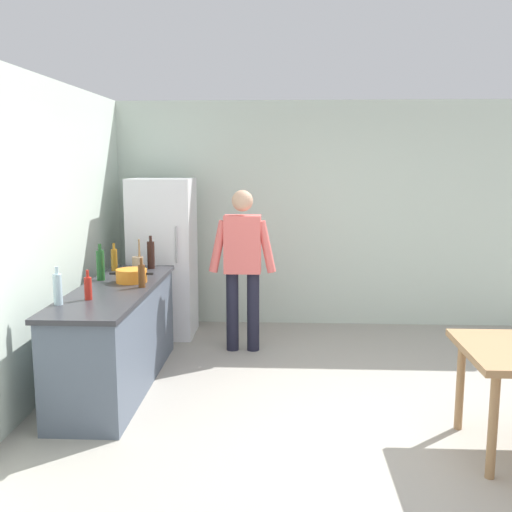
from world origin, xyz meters
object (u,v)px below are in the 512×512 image
bottle_wine_dark (151,255)px  cooking_pot (131,276)px  bottle_water_clear (58,289)px  utensil_jar (138,263)px  bottle_oil_amber (114,259)px  bottle_wine_green (100,265)px  bottle_beer_brown (142,275)px  person (243,260)px  bottle_sauce_red (88,288)px  refrigerator (163,258)px

bottle_wine_dark → cooking_pot: bearing=-92.1°
bottle_water_clear → utensil_jar: bearing=79.8°
bottle_oil_amber → bottle_wine_green: (0.01, -0.47, 0.03)m
utensil_jar → bottle_oil_amber: bearing=-173.6°
cooking_pot → bottle_oil_amber: bottle_oil_amber is taller
bottle_wine_dark → bottle_beer_brown: bearing=-82.4°
person → bottle_beer_brown: size_ratio=6.54×
cooking_pot → bottle_water_clear: 0.94m
bottle_wine_green → bottle_wine_dark: (0.33, 0.61, 0.00)m
bottle_oil_amber → bottle_water_clear: 1.43m
bottle_oil_amber → bottle_beer_brown: bearing=-58.9°
person → bottle_sauce_red: bearing=-126.5°
refrigerator → bottle_water_clear: refrigerator is taller
bottle_sauce_red → utensil_jar: bearing=86.1°
utensil_jar → bottle_oil_amber: 0.24m
bottle_wine_dark → bottle_sauce_red: bearing=-98.0°
bottle_wine_green → bottle_wine_dark: 0.70m
bottle_oil_amber → bottle_wine_green: bearing=-89.1°
refrigerator → bottle_beer_brown: bearing=-85.0°
person → bottle_oil_amber: bearing=-167.8°
person → bottle_beer_brown: bearing=-127.9°
bottle_water_clear → bottle_sauce_red: bearing=45.8°
bottle_oil_amber → bottle_wine_dark: size_ratio=0.82×
utensil_jar → bottle_oil_amber: (-0.23, -0.03, 0.04)m
refrigerator → bottle_wine_green: 1.35m
bottle_sauce_red → bottle_water_clear: size_ratio=0.80×
utensil_jar → bottle_wine_dark: bearing=47.1°
utensil_jar → bottle_sauce_red: size_ratio=1.33×
bottle_sauce_red → refrigerator: bearing=85.1°
bottle_wine_dark → bottle_water_clear: 1.61m
bottle_sauce_red → bottle_beer_brown: 0.57m
refrigerator → cooking_pot: refrigerator is taller
bottle_wine_dark → refrigerator: bearing=91.4°
bottle_beer_brown → bottle_wine_dark: size_ratio=0.76×
person → bottle_sauce_red: (-1.13, -1.52, 0.02)m
bottle_sauce_red → bottle_beer_brown: size_ratio=0.92×
utensil_jar → person: bearing=13.5°
cooking_pot → bottle_oil_amber: size_ratio=1.43×
bottle_oil_amber → bottle_sauce_red: bearing=-83.3°
bottle_oil_amber → bottle_beer_brown: bottle_oil_amber is taller
cooking_pot → bottle_oil_amber: 0.64m
bottle_beer_brown → bottle_water_clear: (-0.49, -0.66, 0.02)m
cooking_pot → bottle_wine_green: (-0.31, 0.08, 0.09)m
person → bottle_water_clear: 2.14m
refrigerator → bottle_wine_green: bearing=-103.7°
bottle_beer_brown → bottle_wine_dark: 0.92m
person → bottle_wine_green: (-1.27, -0.75, 0.07)m
refrigerator → person: 1.10m
utensil_jar → bottle_wine_green: size_ratio=0.94×
cooking_pot → utensil_jar: bearing=98.2°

